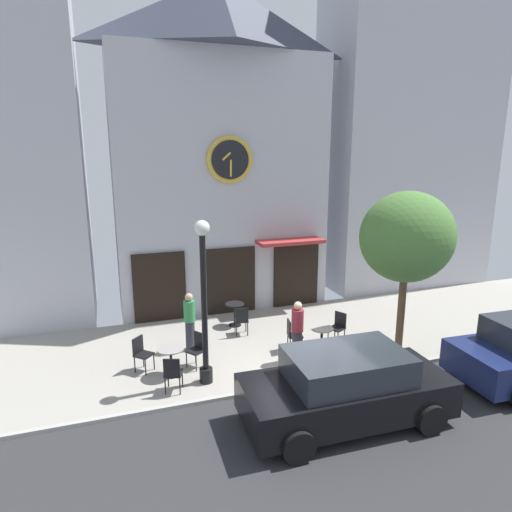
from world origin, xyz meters
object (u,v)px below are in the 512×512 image
at_px(cafe_chair_curbside, 173,372).
at_px(pedestrian_maroon, 297,331).
at_px(cafe_chair_by_entrance, 198,347).
at_px(cafe_chair_outer, 242,319).
at_px(cafe_chair_right_end, 141,351).
at_px(pedestrian_green, 190,321).
at_px(cafe_table_near_curb, 235,311).
at_px(cafe_table_rightmost, 322,336).
at_px(cafe_chair_near_lamp, 292,333).
at_px(cafe_table_center_left, 171,357).
at_px(street_lamp, 204,303).
at_px(street_tree, 407,238).
at_px(parked_car_black, 346,388).
at_px(cafe_chair_facing_wall, 338,325).

relative_size(cafe_chair_curbside, pedestrian_maroon, 0.54).
xyz_separation_m(cafe_chair_by_entrance, cafe_chair_outer, (1.67, 1.53, 0.00)).
bearing_deg(cafe_chair_right_end, pedestrian_green, 30.48).
bearing_deg(pedestrian_green, cafe_table_near_curb, 37.56).
distance_m(cafe_table_rightmost, cafe_chair_near_lamp, 0.82).
bearing_deg(pedestrian_maroon, cafe_table_rightmost, 17.37).
relative_size(cafe_table_rightmost, cafe_chair_outer, 0.80).
height_order(cafe_table_center_left, pedestrian_green, pedestrian_green).
bearing_deg(street_lamp, pedestrian_maroon, 7.23).
bearing_deg(street_tree, cafe_chair_outer, 143.11).
distance_m(cafe_table_near_curb, pedestrian_green, 2.16).
height_order(cafe_table_center_left, cafe_chair_right_end, cafe_chair_right_end).
xyz_separation_m(cafe_table_near_curb, parked_car_black, (0.73, -5.74, 0.27)).
xyz_separation_m(cafe_chair_facing_wall, parked_car_black, (-1.80, -3.54, 0.23)).
bearing_deg(cafe_chair_facing_wall, cafe_table_near_curb, 138.96).
bearing_deg(cafe_table_center_left, cafe_chair_facing_wall, 5.02).
bearing_deg(cafe_chair_right_end, parked_car_black, -43.37).
bearing_deg(cafe_chair_by_entrance, cafe_chair_facing_wall, 1.93).
distance_m(street_lamp, cafe_chair_facing_wall, 4.57).
distance_m(cafe_chair_outer, cafe_chair_right_end, 3.35).
distance_m(cafe_chair_right_end, parked_car_black, 5.27).
distance_m(street_tree, cafe_chair_facing_wall, 3.30).
relative_size(street_tree, cafe_table_rightmost, 6.31).
bearing_deg(cafe_chair_curbside, pedestrian_maroon, 9.49).
xyz_separation_m(street_lamp, street_tree, (5.30, -0.32, 1.29)).
bearing_deg(cafe_chair_right_end, cafe_table_center_left, -36.53).
bearing_deg(cafe_chair_near_lamp, cafe_chair_right_end, 177.86).
height_order(street_lamp, parked_car_black, street_lamp).
height_order(street_tree, cafe_table_rightmost, street_tree).
bearing_deg(cafe_chair_near_lamp, cafe_chair_outer, 125.04).
bearing_deg(cafe_chair_curbside, cafe_chair_near_lamp, 18.74).
relative_size(cafe_chair_by_entrance, pedestrian_green, 0.54).
relative_size(street_lamp, cafe_chair_right_end, 4.44).
relative_size(street_lamp, street_tree, 0.88).
bearing_deg(street_lamp, cafe_chair_curbside, -163.77).
relative_size(cafe_table_center_left, cafe_table_near_curb, 0.98).
height_order(cafe_table_near_curb, parked_car_black, parked_car_black).
xyz_separation_m(cafe_table_rightmost, parked_car_black, (-1.03, -3.11, 0.28)).
height_order(cafe_chair_by_entrance, cafe_chair_right_end, same).
distance_m(cafe_chair_facing_wall, parked_car_black, 3.98).
relative_size(cafe_table_rightmost, parked_car_black, 0.16).
height_order(cafe_chair_by_entrance, cafe_chair_curbside, same).
distance_m(cafe_table_center_left, cafe_chair_facing_wall, 4.96).
height_order(cafe_table_rightmost, pedestrian_green, pedestrian_green).
bearing_deg(cafe_chair_near_lamp, parked_car_black, -94.81).
distance_m(street_lamp, pedestrian_green, 2.26).
distance_m(cafe_chair_curbside, cafe_chair_facing_wall, 5.18).
height_order(cafe_table_near_curb, pedestrian_green, pedestrian_green).
height_order(cafe_chair_outer, parked_car_black, parked_car_black).
distance_m(cafe_table_near_curb, cafe_table_rightmost, 3.17).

